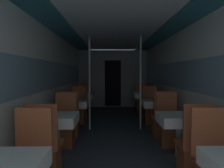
{
  "coord_description": "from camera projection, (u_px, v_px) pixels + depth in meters",
  "views": [
    {
      "loc": [
        -0.14,
        -1.02,
        1.4
      ],
      "look_at": [
        -0.09,
        2.98,
        1.18
      ],
      "focal_mm": 35.0,
      "sensor_mm": 36.0,
      "label": 1
    }
  ],
  "objects": [
    {
      "name": "dining_table_left_3",
      "position": [
        84.0,
        96.0,
        7.14
      ],
      "size": [
        0.65,
        0.65,
        0.72
      ],
      "color": "#4C4C51",
      "rests_on": "ground_plane"
    },
    {
      "name": "chair_right_far_1",
      "position": [
        168.0,
        130.0,
        4.16
      ],
      "size": [
        0.4,
        0.4,
        1.01
      ],
      "rotation": [
        0.0,
        0.0,
        3.14
      ],
      "color": "brown",
      "rests_on": "ground_plane"
    },
    {
      "name": "chair_right_near_2",
      "position": [
        161.0,
        123.0,
        4.74
      ],
      "size": [
        0.4,
        0.4,
        1.01
      ],
      "color": "brown",
      "rests_on": "ground_plane"
    },
    {
      "name": "chair_left_far_3",
      "position": [
        86.0,
        103.0,
        7.78
      ],
      "size": [
        0.4,
        0.4,
        1.01
      ],
      "rotation": [
        0.0,
        0.0,
        3.14
      ],
      "color": "brown",
      "rests_on": "ground_plane"
    },
    {
      "name": "dining_table_right_2",
      "position": [
        155.0,
        105.0,
        5.35
      ],
      "size": [
        0.65,
        0.65,
        0.72
      ],
      "color": "#4C4C51",
      "rests_on": "ground_plane"
    },
    {
      "name": "chair_right_far_2",
      "position": [
        150.0,
        112.0,
        5.98
      ],
      "size": [
        0.4,
        0.4,
        1.01
      ],
      "rotation": [
        0.0,
        0.0,
        3.14
      ],
      "color": "brown",
      "rests_on": "ground_plane"
    },
    {
      "name": "chair_right_far_3",
      "position": [
        141.0,
        103.0,
        7.81
      ],
      "size": [
        0.4,
        0.4,
        1.01
      ],
      "rotation": [
        0.0,
        0.0,
        3.14
      ],
      "color": "brown",
      "rests_on": "ground_plane"
    },
    {
      "name": "chair_left_far_1",
      "position": [
        65.0,
        130.0,
        4.14
      ],
      "size": [
        0.4,
        0.4,
        1.01
      ],
      "rotation": [
        0.0,
        0.0,
        3.14
      ],
      "color": "brown",
      "rests_on": "ground_plane"
    },
    {
      "name": "dining_table_right_1",
      "position": [
        179.0,
        122.0,
        3.52
      ],
      "size": [
        0.65,
        0.65,
        0.72
      ],
      "color": "#4C4C51",
      "rests_on": "ground_plane"
    },
    {
      "name": "support_pole_left_2",
      "position": [
        90.0,
        83.0,
        5.3
      ],
      "size": [
        0.05,
        0.05,
        2.28
      ],
      "color": "silver",
      "rests_on": "ground_plane"
    },
    {
      "name": "chair_left_near_1",
      "position": [
        45.0,
        155.0,
        2.89
      ],
      "size": [
        0.4,
        0.4,
        1.01
      ],
      "color": "brown",
      "rests_on": "ground_plane"
    },
    {
      "name": "ceiling_panel",
      "position": [
        116.0,
        29.0,
        4.62
      ],
      "size": [
        2.79,
        10.1,
        0.07
      ],
      "color": "silver",
      "rests_on": "wall_left"
    },
    {
      "name": "chair_left_near_2",
      "position": [
        70.0,
        123.0,
        4.72
      ],
      "size": [
        0.4,
        0.4,
        1.01
      ],
      "color": "brown",
      "rests_on": "ground_plane"
    },
    {
      "name": "chair_right_near_3",
      "position": [
        147.0,
        109.0,
        6.56
      ],
      "size": [
        0.4,
        0.4,
        1.01
      ],
      "color": "brown",
      "rests_on": "ground_plane"
    },
    {
      "name": "bulkhead_far",
      "position": [
        113.0,
        79.0,
        8.78
      ],
      "size": [
        2.73,
        0.09,
        2.28
      ],
      "color": "gray",
      "rests_on": "ground_plane"
    },
    {
      "name": "wall_left",
      "position": [
        51.0,
        83.0,
        4.66
      ],
      "size": [
        0.05,
        10.1,
        2.28
      ],
      "color": "silver",
      "rests_on": "ground_plane"
    },
    {
      "name": "dining_table_left_2",
      "position": [
        75.0,
        105.0,
        5.32
      ],
      "size": [
        0.65,
        0.65,
        0.72
      ],
      "color": "#4C4C51",
      "rests_on": "ground_plane"
    },
    {
      "name": "chair_right_near_1",
      "position": [
        194.0,
        154.0,
        2.92
      ],
      "size": [
        0.4,
        0.4,
        1.01
      ],
      "color": "brown",
      "rests_on": "ground_plane"
    },
    {
      "name": "wall_right",
      "position": [
        180.0,
        83.0,
        4.7
      ],
      "size": [
        0.05,
        10.1,
        2.28
      ],
      "color": "silver",
      "rests_on": "ground_plane"
    },
    {
      "name": "chair_left_far_2",
      "position": [
        78.0,
        112.0,
        5.96
      ],
      "size": [
        0.4,
        0.4,
        1.01
      ],
      "rotation": [
        0.0,
        0.0,
        3.14
      ],
      "color": "brown",
      "rests_on": "ground_plane"
    },
    {
      "name": "support_pole_right_2",
      "position": [
        141.0,
        83.0,
        5.31
      ],
      "size": [
        0.05,
        0.05,
        2.28
      ],
      "color": "silver",
      "rests_on": "ground_plane"
    },
    {
      "name": "dining_table_right_3",
      "position": [
        144.0,
        96.0,
        7.17
      ],
      "size": [
        0.65,
        0.65,
        0.72
      ],
      "color": "#4C4C51",
      "rests_on": "ground_plane"
    },
    {
      "name": "dining_table_left_1",
      "position": [
        57.0,
        122.0,
        3.5
      ],
      "size": [
        0.65,
        0.65,
        0.72
      ],
      "color": "#4C4C51",
      "rests_on": "ground_plane"
    },
    {
      "name": "chair_left_near_3",
      "position": [
        81.0,
        109.0,
        6.54
      ],
      "size": [
        0.4,
        0.4,
        1.01
      ],
      "color": "brown",
      "rests_on": "ground_plane"
    }
  ]
}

